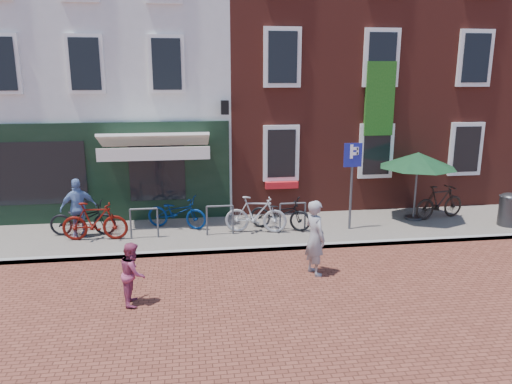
{
  "coord_description": "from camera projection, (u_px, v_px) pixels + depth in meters",
  "views": [
    {
      "loc": [
        -2.32,
        -11.44,
        4.38
      ],
      "look_at": [
        -0.68,
        0.09,
        1.53
      ],
      "focal_mm": 34.38,
      "sensor_mm": 36.0,
      "label": 1
    }
  ],
  "objects": [
    {
      "name": "ground",
      "position": [
        283.0,
        251.0,
        12.37
      ],
      "size": [
        80.0,
        80.0,
        0.0
      ],
      "primitive_type": "plane",
      "color": "brown"
    },
    {
      "name": "sidewalk",
      "position": [
        307.0,
        229.0,
        13.93
      ],
      "size": [
        24.0,
        3.0,
        0.1
      ],
      "primitive_type": "cube",
      "color": "slate",
      "rests_on": "ground"
    },
    {
      "name": "building_stucco",
      "position": [
        108.0,
        69.0,
        17.34
      ],
      "size": [
        8.0,
        8.0,
        9.0
      ],
      "primitive_type": "cube",
      "color": "silver",
      "rests_on": "ground"
    },
    {
      "name": "building_brick_mid",
      "position": [
        301.0,
        55.0,
        18.18
      ],
      "size": [
        6.0,
        8.0,
        10.0
      ],
      "primitive_type": "cube",
      "color": "maroon",
      "rests_on": "ground"
    },
    {
      "name": "building_brick_right",
      "position": [
        452.0,
        56.0,
        19.01
      ],
      "size": [
        6.0,
        8.0,
        10.0
      ],
      "primitive_type": "cube",
      "color": "maroon",
      "rests_on": "ground"
    },
    {
      "name": "litter_bin",
      "position": [
        509.0,
        208.0,
        13.97
      ],
      "size": [
        0.55,
        0.55,
        1.02
      ],
      "color": "#353436",
      "rests_on": "sidewalk"
    },
    {
      "name": "parking_sign",
      "position": [
        352.0,
        171.0,
        13.38
      ],
      "size": [
        0.5,
        0.07,
        2.43
      ],
      "color": "#4C4C4F",
      "rests_on": "sidewalk"
    },
    {
      "name": "parasol",
      "position": [
        418.0,
        157.0,
        14.25
      ],
      "size": [
        2.26,
        2.26,
        2.12
      ],
      "color": "#4C4C4F",
      "rests_on": "sidewalk"
    },
    {
      "name": "woman",
      "position": [
        315.0,
        238.0,
        10.77
      ],
      "size": [
        0.58,
        0.71,
        1.69
      ],
      "primitive_type": "imported",
      "rotation": [
        0.0,
        0.0,
        1.89
      ],
      "color": "gray",
      "rests_on": "ground"
    },
    {
      "name": "boy",
      "position": [
        133.0,
        273.0,
        9.43
      ],
      "size": [
        0.48,
        0.61,
        1.24
      ],
      "primitive_type": "imported",
      "rotation": [
        0.0,
        0.0,
        1.59
      ],
      "color": "#9F3C5F",
      "rests_on": "ground"
    },
    {
      "name": "cafe_person",
      "position": [
        79.0,
        208.0,
        12.93
      ],
      "size": [
        1.01,
        0.67,
        1.59
      ],
      "primitive_type": "imported",
      "rotation": [
        0.0,
        0.0,
        3.47
      ],
      "color": "#6584B7",
      "rests_on": "sidewalk"
    },
    {
      "name": "bicycle_0",
      "position": [
        83.0,
        219.0,
        13.15
      ],
      "size": [
        1.79,
        0.75,
        0.92
      ],
      "primitive_type": "imported",
      "rotation": [
        0.0,
        0.0,
        1.49
      ],
      "color": "black",
      "rests_on": "sidewalk"
    },
    {
      "name": "bicycle_1",
      "position": [
        95.0,
        221.0,
        12.75
      ],
      "size": [
        1.72,
        0.6,
        1.02
      ],
      "primitive_type": "imported",
      "rotation": [
        0.0,
        0.0,
        1.5
      ],
      "color": "#590C06",
      "rests_on": "sidewalk"
    },
    {
      "name": "bicycle_2",
      "position": [
        177.0,
        212.0,
        13.76
      ],
      "size": [
        1.85,
        1.2,
        0.92
      ],
      "primitive_type": "imported",
      "rotation": [
        0.0,
        0.0,
        1.2
      ],
      "color": "#042052",
      "rests_on": "sidewalk"
    },
    {
      "name": "bicycle_3",
      "position": [
        256.0,
        214.0,
        13.36
      ],
      "size": [
        1.76,
        0.81,
        1.02
      ],
      "primitive_type": "imported",
      "rotation": [
        0.0,
        0.0,
        1.37
      ],
      "color": "#979799",
      "rests_on": "sidewalk"
    },
    {
      "name": "bicycle_4",
      "position": [
        280.0,
        213.0,
        13.64
      ],
      "size": [
        1.83,
        1.33,
        0.92
      ],
      "primitive_type": "imported",
      "rotation": [
        0.0,
        0.0,
        1.11
      ],
      "color": "black",
      "rests_on": "sidewalk"
    },
    {
      "name": "bicycle_5",
      "position": [
        439.0,
        202.0,
        14.64
      ],
      "size": [
        1.76,
        0.83,
        1.02
      ],
      "primitive_type": "imported",
      "rotation": [
        0.0,
        0.0,
        1.79
      ],
      "color": "black",
      "rests_on": "sidewalk"
    }
  ]
}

